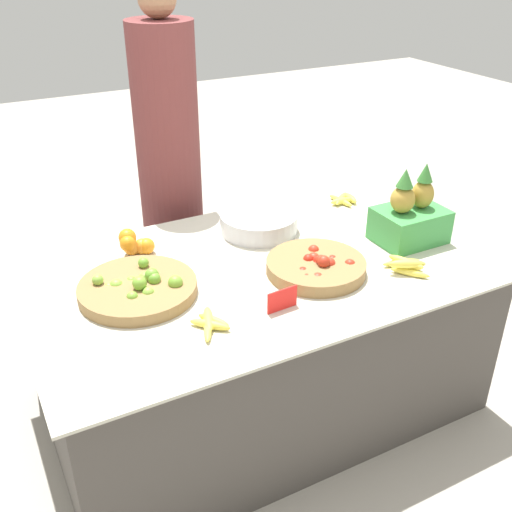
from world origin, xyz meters
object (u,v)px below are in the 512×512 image
at_px(produce_crate, 410,217).
at_px(vendor_person, 170,176).
at_px(tomato_basket, 317,266).
at_px(metal_bowl, 259,222).
at_px(price_sign, 282,300).
at_px(lime_bowl, 138,288).

distance_m(produce_crate, vendor_person, 1.18).
height_order(tomato_basket, produce_crate, produce_crate).
bearing_deg(metal_bowl, produce_crate, -35.78).
xyz_separation_m(metal_bowl, produce_crate, (0.53, -0.38, 0.07)).
xyz_separation_m(price_sign, produce_crate, (0.75, 0.21, 0.07)).
height_order(tomato_basket, price_sign, tomato_basket).
xyz_separation_m(lime_bowl, metal_bowl, (0.64, 0.26, 0.02)).
relative_size(tomato_basket, vendor_person, 0.23).
relative_size(lime_bowl, metal_bowl, 1.27).
bearing_deg(tomato_basket, produce_crate, 5.51).
relative_size(tomato_basket, metal_bowl, 1.14).
distance_m(tomato_basket, metal_bowl, 0.43).
bearing_deg(produce_crate, metal_bowl, 144.22).
distance_m(tomato_basket, price_sign, 0.30).
xyz_separation_m(tomato_basket, produce_crate, (0.50, 0.05, 0.08)).
relative_size(metal_bowl, produce_crate, 1.00).
xyz_separation_m(lime_bowl, price_sign, (0.42, -0.34, 0.02)).
height_order(lime_bowl, tomato_basket, lime_bowl).
bearing_deg(price_sign, produce_crate, 12.15).
distance_m(lime_bowl, vendor_person, 0.92).
xyz_separation_m(tomato_basket, vendor_person, (-0.24, 0.98, 0.08)).
relative_size(price_sign, vendor_person, 0.07).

